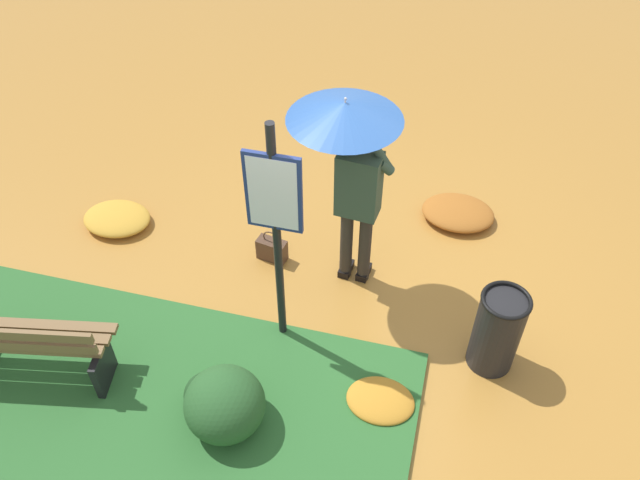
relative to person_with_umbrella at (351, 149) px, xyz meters
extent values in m
plane|color=#B27A33|center=(-0.20, 0.09, -1.55)|extent=(18.00, 18.00, 0.00)
cylinder|color=#2D2823|center=(-0.17, -0.01, -1.12)|extent=(0.12, 0.12, 0.86)
cylinder|color=#2D2823|center=(0.01, -0.01, -1.12)|extent=(0.12, 0.12, 0.86)
cube|color=black|center=(-0.17, -0.05, -1.51)|extent=(0.13, 0.23, 0.08)
cube|color=black|center=(0.01, -0.05, -1.51)|extent=(0.13, 0.23, 0.08)
cube|color=#334738|center=(-0.08, -0.01, -0.37)|extent=(0.40, 0.27, 0.64)
sphere|color=tan|center=(-0.08, -0.01, 0.09)|extent=(0.20, 0.20, 0.20)
ellipsoid|color=black|center=(-0.08, -0.01, 0.12)|extent=(0.20, 0.20, 0.15)
cylinder|color=#334738|center=(-0.29, -0.04, -0.16)|extent=(0.18, 0.13, 0.18)
cylinder|color=#334738|center=(-0.25, -0.05, -0.07)|extent=(0.24, 0.11, 0.33)
cube|color=black|center=(-0.17, -0.03, 0.07)|extent=(0.07, 0.02, 0.14)
cylinder|color=#334738|center=(0.08, -0.01, -0.13)|extent=(0.11, 0.10, 0.09)
cylinder|color=#334738|center=(0.07, 0.00, -0.04)|extent=(0.10, 0.09, 0.23)
cylinder|color=#A5A5AD|center=(0.06, 0.01, 0.27)|extent=(0.02, 0.02, 0.41)
cone|color=#264C8C|center=(0.06, 0.01, 0.37)|extent=(0.96, 0.96, 0.16)
sphere|color=#A5A5AD|center=(0.06, 0.01, 0.48)|extent=(0.02, 0.02, 0.02)
cylinder|color=black|center=(0.40, 0.85, -0.40)|extent=(0.07, 0.07, 2.30)
cube|color=navy|center=(0.40, 0.87, 0.15)|extent=(0.44, 0.04, 0.70)
cube|color=silver|center=(0.40, 0.89, 0.15)|extent=(0.38, 0.01, 0.64)
cube|color=#4C3323|center=(0.78, -0.04, -1.43)|extent=(0.32, 0.19, 0.24)
torus|color=#4C3323|center=(0.78, -0.04, -1.27)|extent=(0.18, 0.04, 0.18)
cube|color=black|center=(1.69, 1.74, -1.33)|extent=(0.13, 0.36, 0.44)
cube|color=brown|center=(2.33, 1.62, -1.09)|extent=(1.39, 0.36, 0.04)
cube|color=brown|center=(2.33, 1.74, -1.09)|extent=(1.39, 0.36, 0.04)
cube|color=brown|center=(2.33, 1.86, -1.09)|extent=(1.39, 0.36, 0.04)
cube|color=brown|center=(2.33, 1.91, -0.99)|extent=(1.38, 0.30, 0.10)
cube|color=brown|center=(2.33, 1.91, -0.85)|extent=(1.38, 0.30, 0.10)
cylinder|color=black|center=(-1.45, 0.68, -1.15)|extent=(0.40, 0.40, 0.80)
torus|color=black|center=(-1.45, 0.68, -0.74)|extent=(0.42, 0.42, 0.04)
ellipsoid|color=#285628|center=(0.57, 1.85, -1.26)|extent=(0.65, 0.65, 0.58)
ellipsoid|color=#1E421E|center=(0.76, 1.75, -1.36)|extent=(0.39, 0.39, 0.39)
ellipsoid|color=#A86023|center=(-0.99, -1.12, -1.47)|extent=(0.78, 0.62, 0.17)
ellipsoid|color=gold|center=(2.56, -0.12, -1.47)|extent=(0.73, 0.59, 0.16)
ellipsoid|color=#C68428|center=(-0.60, 1.37, -1.49)|extent=(0.57, 0.46, 0.13)
camera|label=1|loc=(-0.83, 4.29, 3.20)|focal=36.13mm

